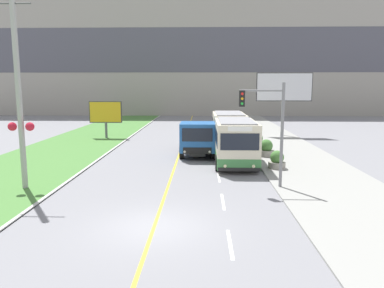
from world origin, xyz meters
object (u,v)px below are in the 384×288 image
(car_distant, at_px, (224,124))
(traffic_light_mast, at_px, (269,121))
(dump_truck, at_px, (198,139))
(billboard_small, at_px, (106,113))
(planter_round_third, at_px, (257,141))
(planter_round_far, at_px, (251,134))
(city_bus, at_px, (232,136))
(billboard_large, at_px, (284,89))
(utility_pole_near, at_px, (19,93))
(planter_round_second, at_px, (266,149))
(planter_round_near, at_px, (277,161))

(car_distant, distance_m, traffic_light_mast, 25.42)
(dump_truck, height_order, billboard_small, billboard_small)
(billboard_small, height_order, planter_round_third, billboard_small)
(planter_round_third, relative_size, planter_round_far, 0.93)
(car_distant, relative_size, billboard_small, 1.17)
(city_bus, bearing_deg, billboard_small, 141.39)
(dump_truck, bearing_deg, billboard_large, 52.50)
(planter_round_third, bearing_deg, dump_truck, -143.72)
(utility_pole_near, height_order, traffic_light_mast, utility_pole_near)
(planter_round_second, bearing_deg, billboard_small, 146.01)
(billboard_large, height_order, planter_round_third, billboard_large)
(billboard_small, xyz_separation_m, planter_round_third, (14.30, -5.62, -1.92))
(city_bus, bearing_deg, utility_pole_near, -141.47)
(car_distant, bearing_deg, planter_round_far, -76.08)
(car_distant, height_order, utility_pole_near, utility_pole_near)
(city_bus, bearing_deg, planter_round_near, -59.49)
(planter_round_third, bearing_deg, city_bus, -122.77)
(city_bus, distance_m, billboard_large, 13.50)
(city_bus, height_order, billboard_large, billboard_large)
(dump_truck, distance_m, car_distant, 16.72)
(billboard_small, xyz_separation_m, planter_round_far, (14.32, -1.56, -1.88))
(planter_round_second, height_order, planter_round_third, planter_round_second)
(billboard_large, bearing_deg, dump_truck, -127.50)
(billboard_small, bearing_deg, planter_round_third, -21.45)
(utility_pole_near, height_order, billboard_large, utility_pole_near)
(billboard_large, relative_size, planter_round_third, 5.50)
(traffic_light_mast, height_order, billboard_large, billboard_large)
(city_bus, distance_m, planter_round_second, 2.70)
(billboard_large, bearing_deg, traffic_light_mast, -103.95)
(traffic_light_mast, xyz_separation_m, planter_round_third, (1.29, 12.46, -2.86))
(billboard_small, relative_size, planter_round_third, 3.11)
(planter_round_near, xyz_separation_m, planter_round_far, (-0.05, 12.18, 0.06))
(billboard_large, bearing_deg, billboard_small, -173.45)
(city_bus, xyz_separation_m, dump_truck, (-2.53, 0.16, -0.23))
(billboard_small, distance_m, planter_round_far, 14.52)
(dump_truck, relative_size, billboard_small, 1.86)
(car_distant, distance_m, planter_round_second, 17.01)
(planter_round_third, bearing_deg, planter_round_second, -89.18)
(billboard_large, height_order, planter_round_near, billboard_large)
(dump_truck, height_order, planter_round_second, dump_truck)
(car_distant, bearing_deg, dump_truck, -99.79)
(car_distant, bearing_deg, traffic_light_mast, -88.03)
(dump_truck, xyz_separation_m, planter_round_second, (5.05, -0.39, -0.69))
(city_bus, height_order, utility_pole_near, utility_pole_near)
(billboard_small, xyz_separation_m, planter_round_second, (14.36, -9.68, -1.89))
(billboard_large, height_order, planter_round_second, billboard_large)
(planter_round_second, relative_size, planter_round_third, 1.05)
(traffic_light_mast, relative_size, planter_round_third, 4.55)
(billboard_large, bearing_deg, planter_round_second, -107.30)
(car_distant, xyz_separation_m, planter_round_far, (2.17, -8.74, -0.06))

